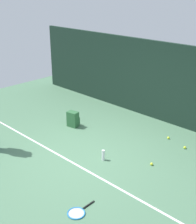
{
  "coord_description": "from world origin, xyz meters",
  "views": [
    {
      "loc": [
        4.61,
        -4.35,
        3.75
      ],
      "look_at": [
        0.0,
        0.4,
        1.0
      ],
      "focal_mm": 50.01,
      "sensor_mm": 36.0,
      "label": 1
    }
  ],
  "objects_px": {
    "water_bottle": "(103,155)",
    "tennis_ball_by_fence": "(152,164)",
    "backpack": "(73,119)",
    "tennis_ball_mid_court": "(168,138)",
    "tennis_ball_near_player": "(185,147)",
    "tennis_racket": "(77,212)"
  },
  "relations": [
    {
      "from": "tennis_racket",
      "to": "water_bottle",
      "type": "distance_m",
      "value": 1.85
    },
    {
      "from": "tennis_racket",
      "to": "tennis_ball_mid_court",
      "type": "bearing_deg",
      "value": -174.52
    },
    {
      "from": "tennis_ball_mid_court",
      "to": "water_bottle",
      "type": "xyz_separation_m",
      "value": [
        -0.5,
        -1.94,
        0.09
      ]
    },
    {
      "from": "backpack",
      "to": "tennis_ball_by_fence",
      "type": "bearing_deg",
      "value": 165.84
    },
    {
      "from": "tennis_racket",
      "to": "tennis_ball_by_fence",
      "type": "bearing_deg",
      "value": 178.38
    },
    {
      "from": "tennis_ball_near_player",
      "to": "tennis_ball_by_fence",
      "type": "bearing_deg",
      "value": -97.09
    },
    {
      "from": "tennis_ball_mid_court",
      "to": "tennis_racket",
      "type": "bearing_deg",
      "value": -83.74
    },
    {
      "from": "tennis_racket",
      "to": "tennis_ball_mid_court",
      "type": "xyz_separation_m",
      "value": [
        -0.39,
        3.55,
        0.02
      ]
    },
    {
      "from": "water_bottle",
      "to": "tennis_ball_mid_court",
      "type": "bearing_deg",
      "value": 75.44
    },
    {
      "from": "tennis_ball_near_player",
      "to": "tennis_ball_mid_court",
      "type": "xyz_separation_m",
      "value": [
        -0.57,
        0.16,
        0.0
      ]
    },
    {
      "from": "backpack",
      "to": "tennis_ball_mid_court",
      "type": "height_order",
      "value": "backpack"
    },
    {
      "from": "tennis_racket",
      "to": "tennis_ball_mid_court",
      "type": "height_order",
      "value": "tennis_ball_mid_court"
    },
    {
      "from": "tennis_ball_near_player",
      "to": "backpack",
      "type": "bearing_deg",
      "value": -160.73
    },
    {
      "from": "tennis_ball_near_player",
      "to": "tennis_ball_mid_court",
      "type": "relative_size",
      "value": 1.0
    },
    {
      "from": "tennis_racket",
      "to": "water_bottle",
      "type": "xyz_separation_m",
      "value": [
        -0.89,
        1.61,
        0.11
      ]
    },
    {
      "from": "water_bottle",
      "to": "tennis_ball_by_fence",
      "type": "bearing_deg",
      "value": 32.23
    },
    {
      "from": "tennis_racket",
      "to": "backpack",
      "type": "height_order",
      "value": "backpack"
    },
    {
      "from": "tennis_ball_near_player",
      "to": "tennis_ball_mid_court",
      "type": "bearing_deg",
      "value": 163.95
    },
    {
      "from": "tennis_racket",
      "to": "tennis_ball_near_player",
      "type": "height_order",
      "value": "tennis_ball_near_player"
    },
    {
      "from": "backpack",
      "to": "tennis_ball_by_fence",
      "type": "distance_m",
      "value": 2.79
    },
    {
      "from": "tennis_racket",
      "to": "tennis_ball_by_fence",
      "type": "relative_size",
      "value": 9.31
    },
    {
      "from": "tennis_ball_near_player",
      "to": "tennis_ball_by_fence",
      "type": "distance_m",
      "value": 1.2
    }
  ]
}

